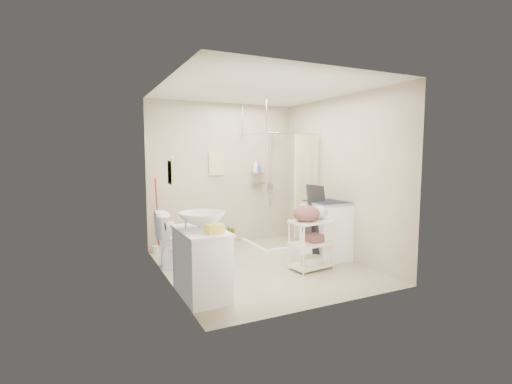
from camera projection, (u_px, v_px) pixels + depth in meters
floor at (262, 266)px, 5.55m from camera, size 3.20×3.20×0.00m
ceiling at (262, 89)px, 5.28m from camera, size 2.80×3.20×0.04m
wall_back at (224, 174)px, 6.85m from camera, size 2.80×0.04×2.60m
wall_front at (329, 190)px, 3.98m from camera, size 2.80×0.04×2.60m
wall_left at (166, 183)px, 4.82m from camera, size 0.04×3.20×2.60m
wall_right at (339, 177)px, 6.02m from camera, size 0.04×3.20×2.60m
vanity at (201, 263)px, 4.37m from camera, size 0.52×0.92×0.80m
sink at (202, 220)px, 4.41m from camera, size 0.70×0.70×0.19m
counter_basket at (214, 229)px, 4.12m from camera, size 0.21×0.18×0.11m
floor_basket at (218, 298)px, 4.17m from camera, size 0.31×0.27×0.14m
toilet at (184, 238)px, 5.57m from camera, size 0.86×0.55×0.83m
mop at (155, 216)px, 6.24m from camera, size 0.15×0.15×1.27m
potted_plant_a at (229, 236)px, 6.83m from camera, size 0.20×0.16×0.35m
potted_plant_b at (230, 236)px, 6.85m from camera, size 0.23×0.22×0.32m
hanging_towel at (216, 164)px, 6.75m from camera, size 0.28×0.03×0.42m
towel_ring at (171, 171)px, 4.63m from camera, size 0.04×0.22×0.34m
tp_holder at (169, 226)px, 4.94m from camera, size 0.08×0.12×0.14m
shower at (278, 188)px, 6.75m from camera, size 1.10×1.10×2.10m
shampoo_bottle_a at (255, 166)px, 7.04m from camera, size 0.13×0.13×0.26m
shampoo_bottle_b at (259, 168)px, 7.07m from camera, size 0.08×0.08×0.17m
washing_machine at (327, 230)px, 5.94m from camera, size 0.63×0.66×0.93m
laundry_rack at (312, 240)px, 5.40m from camera, size 0.67×0.45×0.87m
ironing_board at (319, 222)px, 5.77m from camera, size 0.36×0.15×1.24m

